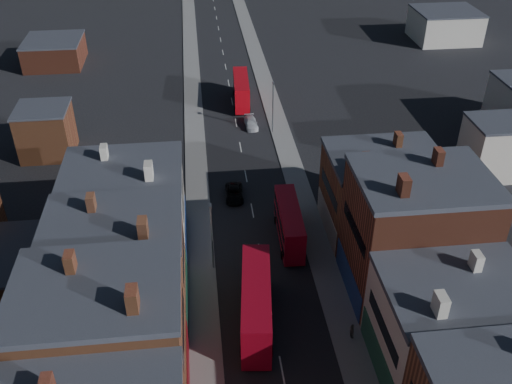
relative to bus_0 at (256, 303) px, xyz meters
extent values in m
cube|color=gray|center=(-4.89, 28.45, -2.62)|extent=(3.00, 200.00, 0.12)
cube|color=gray|center=(8.11, 28.45, -2.62)|extent=(3.00, 200.00, 0.12)
cylinder|color=slate|center=(-3.59, 8.45, 1.32)|extent=(0.16, 0.16, 8.00)
cube|color=slate|center=(-3.59, 8.45, 5.32)|extent=(0.25, 0.70, 0.25)
cylinder|color=slate|center=(6.81, 38.45, 1.32)|extent=(0.16, 0.16, 8.00)
cube|color=slate|center=(6.81, 38.45, 5.32)|extent=(0.25, 0.70, 0.25)
cube|color=#A0091C|center=(0.00, 0.00, -0.01)|extent=(3.84, 11.72, 4.60)
cube|color=black|center=(0.00, 0.00, -0.90)|extent=(3.80, 10.81, 0.94)
cube|color=black|center=(0.00, 0.00, 1.08)|extent=(3.80, 10.81, 0.94)
cylinder|color=black|center=(-1.70, -3.52, -2.16)|extent=(0.42, 1.07, 1.05)
cylinder|color=black|center=(0.90, -3.80, -2.16)|extent=(0.42, 1.07, 1.05)
cylinder|color=black|center=(-0.90, 3.80, -2.16)|extent=(0.42, 1.07, 1.05)
cylinder|color=black|center=(1.70, 3.52, -2.16)|extent=(0.42, 1.07, 1.05)
cube|color=#B10A1C|center=(5.07, 12.33, -0.38)|extent=(2.55, 9.98, 3.97)
cube|color=black|center=(5.07, 12.33, -1.15)|extent=(2.58, 9.19, 0.81)
cube|color=black|center=(5.07, 12.33, 0.56)|extent=(2.58, 9.19, 0.81)
cylinder|color=black|center=(3.85, 9.19, -2.23)|extent=(0.30, 0.91, 0.90)
cylinder|color=black|center=(6.11, 9.13, -2.23)|extent=(0.30, 0.91, 0.90)
cylinder|color=black|center=(4.04, 15.54, -2.23)|extent=(0.30, 0.91, 0.90)
cylinder|color=black|center=(6.30, 15.47, -2.23)|extent=(0.30, 0.91, 0.90)
cube|color=#BF0811|center=(3.11, 49.56, -0.29)|extent=(2.85, 10.43, 4.13)
cube|color=black|center=(3.11, 49.56, -1.09)|extent=(2.87, 9.61, 0.84)
cube|color=black|center=(3.11, 49.56, 0.70)|extent=(2.87, 9.61, 0.84)
cylinder|color=black|center=(1.78, 46.32, -2.21)|extent=(0.33, 0.95, 0.94)
cylinder|color=black|center=(4.12, 46.20, -2.21)|extent=(0.33, 0.95, 0.94)
cylinder|color=black|center=(2.10, 52.92, -2.21)|extent=(0.33, 0.95, 0.94)
cylinder|color=black|center=(4.44, 52.80, -2.21)|extent=(0.33, 0.95, 0.94)
imported|color=black|center=(-0.32, 21.54, -2.02)|extent=(2.38, 4.81, 1.31)
imported|color=white|center=(3.81, 40.76, -2.04)|extent=(1.98, 4.48, 1.28)
imported|color=#57524B|center=(8.46, -2.69, -1.75)|extent=(0.46, 0.96, 1.62)
camera|label=1|loc=(-4.27, -37.70, 37.22)|focal=40.00mm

